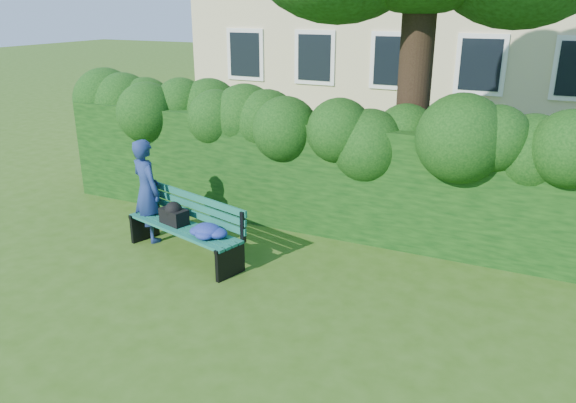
% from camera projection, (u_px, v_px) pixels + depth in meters
% --- Properties ---
extents(ground, '(80.00, 80.00, 0.00)m').
position_uv_depth(ground, '(269.00, 281.00, 7.61)').
color(ground, '#315413').
rests_on(ground, ground).
extents(hedge, '(10.00, 1.00, 1.80)m').
position_uv_depth(hedge, '(330.00, 175.00, 9.18)').
color(hedge, black).
rests_on(hedge, ground).
extents(park_bench, '(2.14, 1.09, 0.89)m').
position_uv_depth(park_bench, '(190.00, 226.00, 8.16)').
color(park_bench, '#115545').
rests_on(park_bench, ground).
extents(man_reading, '(0.70, 0.59, 1.63)m').
position_uv_depth(man_reading, '(147.00, 191.00, 8.68)').
color(man_reading, navy).
rests_on(man_reading, ground).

